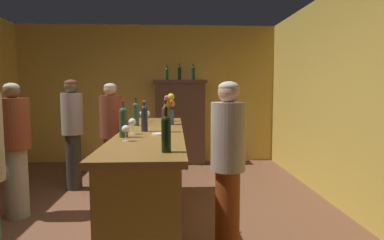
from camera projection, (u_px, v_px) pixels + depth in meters
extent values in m
plane|color=brown|center=(125.00, 228.00, 3.46)|extent=(8.42, 8.42, 0.00)
cube|color=gold|center=(149.00, 94.00, 6.61)|extent=(5.30, 0.12, 2.79)
cube|color=gold|center=(369.00, 99.00, 3.46)|extent=(0.12, 6.60, 2.79)
cube|color=olive|center=(153.00, 183.00, 3.40)|extent=(0.56, 2.81, 1.02)
cube|color=olive|center=(152.00, 133.00, 3.35)|extent=(0.64, 2.92, 0.05)
cube|color=#51352A|center=(180.00, 122.00, 6.41)|extent=(0.97, 0.32, 1.68)
cube|color=brown|center=(180.00, 82.00, 6.34)|extent=(1.05, 0.38, 0.06)
cylinder|color=#252833|center=(144.00, 120.00, 3.26)|extent=(0.07, 0.07, 0.23)
sphere|color=#252833|center=(144.00, 109.00, 3.25)|extent=(0.07, 0.07, 0.07)
cylinder|color=#252833|center=(144.00, 106.00, 3.25)|extent=(0.02, 0.02, 0.07)
cylinder|color=gold|center=(144.00, 101.00, 3.24)|extent=(0.03, 0.03, 0.02)
cylinder|color=#4D2C1A|center=(165.00, 121.00, 3.22)|extent=(0.08, 0.08, 0.23)
sphere|color=#4D2C1A|center=(165.00, 110.00, 3.21)|extent=(0.08, 0.08, 0.08)
cylinder|color=#4D2C1A|center=(165.00, 106.00, 3.21)|extent=(0.03, 0.03, 0.08)
cylinder|color=black|center=(165.00, 101.00, 3.20)|extent=(0.03, 0.03, 0.02)
cylinder|color=black|center=(166.00, 137.00, 2.18)|extent=(0.07, 0.07, 0.22)
sphere|color=black|center=(166.00, 121.00, 2.17)|extent=(0.07, 0.07, 0.07)
cylinder|color=black|center=(166.00, 114.00, 2.17)|extent=(0.02, 0.02, 0.09)
cylinder|color=gold|center=(166.00, 106.00, 2.16)|extent=(0.02, 0.02, 0.02)
cylinder|color=#2B462E|center=(136.00, 116.00, 3.80)|extent=(0.07, 0.07, 0.23)
sphere|color=#2B462E|center=(136.00, 106.00, 3.79)|extent=(0.07, 0.07, 0.07)
cylinder|color=#2B462E|center=(136.00, 102.00, 3.78)|extent=(0.03, 0.03, 0.08)
cylinder|color=black|center=(136.00, 98.00, 3.78)|extent=(0.03, 0.03, 0.02)
cylinder|color=#222B34|center=(167.00, 113.00, 4.30)|extent=(0.08, 0.08, 0.22)
sphere|color=#222B34|center=(167.00, 105.00, 4.29)|extent=(0.08, 0.08, 0.08)
cylinder|color=#222B34|center=(166.00, 102.00, 4.28)|extent=(0.03, 0.03, 0.09)
cylinder|color=gold|center=(166.00, 98.00, 4.28)|extent=(0.03, 0.03, 0.02)
cylinder|color=#30492F|center=(123.00, 125.00, 2.86)|extent=(0.08, 0.08, 0.23)
sphere|color=#30492F|center=(123.00, 112.00, 2.85)|extent=(0.08, 0.08, 0.08)
cylinder|color=#30492F|center=(123.00, 107.00, 2.85)|extent=(0.03, 0.03, 0.08)
cylinder|color=#B31A2C|center=(123.00, 102.00, 2.84)|extent=(0.03, 0.03, 0.02)
cylinder|color=white|center=(126.00, 141.00, 2.66)|extent=(0.06, 0.06, 0.00)
cylinder|color=white|center=(126.00, 137.00, 2.65)|extent=(0.01, 0.01, 0.07)
ellipsoid|color=white|center=(126.00, 129.00, 2.65)|extent=(0.07, 0.07, 0.06)
ellipsoid|color=maroon|center=(126.00, 131.00, 2.65)|extent=(0.06, 0.06, 0.03)
cylinder|color=white|center=(133.00, 134.00, 3.08)|extent=(0.06, 0.06, 0.00)
cylinder|color=white|center=(132.00, 130.00, 3.08)|extent=(0.01, 0.01, 0.08)
ellipsoid|color=white|center=(132.00, 122.00, 3.07)|extent=(0.07, 0.07, 0.07)
cylinder|color=white|center=(148.00, 121.00, 4.32)|extent=(0.06, 0.06, 0.00)
cylinder|color=white|center=(148.00, 119.00, 4.32)|extent=(0.01, 0.01, 0.06)
ellipsoid|color=white|center=(148.00, 114.00, 4.31)|extent=(0.06, 0.06, 0.07)
cylinder|color=white|center=(143.00, 123.00, 4.09)|extent=(0.06, 0.06, 0.00)
cylinder|color=white|center=(143.00, 119.00, 4.08)|extent=(0.01, 0.01, 0.09)
ellipsoid|color=white|center=(143.00, 113.00, 4.07)|extent=(0.08, 0.08, 0.06)
cylinder|color=#334962|center=(169.00, 117.00, 3.91)|extent=(0.12, 0.12, 0.18)
cylinder|color=#38602D|center=(172.00, 110.00, 3.91)|extent=(0.01, 0.01, 0.14)
sphere|color=orange|center=(172.00, 104.00, 3.91)|extent=(0.08, 0.08, 0.08)
cylinder|color=#38602D|center=(171.00, 110.00, 3.92)|extent=(0.01, 0.01, 0.15)
sphere|color=gold|center=(171.00, 104.00, 3.92)|extent=(0.09, 0.09, 0.09)
cylinder|color=#38602D|center=(168.00, 110.00, 3.95)|extent=(0.01, 0.01, 0.14)
sphere|color=#D15A77|center=(168.00, 104.00, 3.94)|extent=(0.06, 0.06, 0.06)
cylinder|color=#38602D|center=(167.00, 108.00, 3.91)|extent=(0.01, 0.01, 0.19)
sphere|color=orange|center=(167.00, 100.00, 3.90)|extent=(0.07, 0.07, 0.07)
cylinder|color=#38602D|center=(167.00, 110.00, 3.90)|extent=(0.01, 0.01, 0.14)
sphere|color=orange|center=(167.00, 104.00, 3.89)|extent=(0.06, 0.06, 0.06)
cylinder|color=#38602D|center=(167.00, 107.00, 3.85)|extent=(0.01, 0.01, 0.22)
sphere|color=#BA438F|center=(167.00, 98.00, 3.84)|extent=(0.06, 0.06, 0.06)
cylinder|color=#38602D|center=(171.00, 106.00, 3.86)|extent=(0.01, 0.01, 0.23)
sphere|color=gold|center=(171.00, 97.00, 3.84)|extent=(0.08, 0.08, 0.08)
cylinder|color=white|center=(160.00, 134.00, 3.05)|extent=(0.16, 0.16, 0.01)
cylinder|color=#133C1C|center=(167.00, 75.00, 6.31)|extent=(0.06, 0.06, 0.20)
sphere|color=#133C1C|center=(167.00, 70.00, 6.30)|extent=(0.06, 0.06, 0.06)
cylinder|color=#133C1C|center=(167.00, 68.00, 6.30)|extent=(0.02, 0.02, 0.09)
cylinder|color=black|center=(167.00, 65.00, 6.29)|extent=(0.02, 0.02, 0.02)
cylinder|color=black|center=(179.00, 74.00, 6.32)|extent=(0.07, 0.07, 0.24)
sphere|color=black|center=(179.00, 68.00, 6.31)|extent=(0.07, 0.07, 0.07)
cylinder|color=black|center=(179.00, 66.00, 6.31)|extent=(0.03, 0.03, 0.08)
cylinder|color=#B6202A|center=(179.00, 64.00, 6.30)|extent=(0.03, 0.03, 0.02)
cylinder|color=#1C3420|center=(193.00, 74.00, 6.34)|extent=(0.07, 0.07, 0.23)
sphere|color=#1C3420|center=(193.00, 69.00, 6.33)|extent=(0.07, 0.07, 0.07)
cylinder|color=#1C3420|center=(193.00, 66.00, 6.32)|extent=(0.03, 0.03, 0.08)
cylinder|color=red|center=(193.00, 64.00, 6.32)|extent=(0.03, 0.03, 0.02)
cylinder|color=brown|center=(112.00, 165.00, 4.66)|extent=(0.22, 0.22, 0.80)
cylinder|color=brown|center=(111.00, 117.00, 4.59)|extent=(0.31, 0.31, 0.60)
sphere|color=tan|center=(110.00, 90.00, 4.55)|extent=(0.18, 0.18, 0.18)
ellipsoid|color=#B0AC9C|center=(110.00, 87.00, 4.55)|extent=(0.17, 0.17, 0.10)
cylinder|color=#9D9686|center=(17.00, 183.00, 3.74)|extent=(0.26, 0.26, 0.80)
cylinder|color=brown|center=(13.00, 124.00, 3.67)|extent=(0.36, 0.36, 0.59)
sphere|color=brown|center=(12.00, 91.00, 3.63)|extent=(0.18, 0.18, 0.18)
ellipsoid|color=#B9B6A3|center=(11.00, 87.00, 3.63)|extent=(0.17, 0.17, 0.10)
cylinder|color=#312E2A|center=(74.00, 162.00, 4.78)|extent=(0.22, 0.22, 0.83)
cylinder|color=#9C9190|center=(72.00, 114.00, 4.71)|extent=(0.31, 0.31, 0.61)
sphere|color=brown|center=(71.00, 87.00, 4.68)|extent=(0.21, 0.21, 0.21)
ellipsoid|color=brown|center=(71.00, 83.00, 4.67)|extent=(0.20, 0.20, 0.11)
cylinder|color=brown|center=(227.00, 214.00, 2.82)|extent=(0.22, 0.22, 0.80)
cylinder|color=gray|center=(228.00, 136.00, 2.75)|extent=(0.30, 0.30, 0.59)
sphere|color=tan|center=(229.00, 92.00, 2.71)|extent=(0.19, 0.19, 0.19)
ellipsoid|color=#ABACA3|center=(229.00, 87.00, 2.71)|extent=(0.18, 0.18, 0.10)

